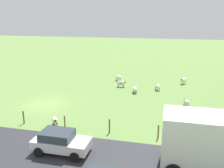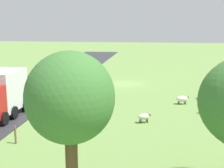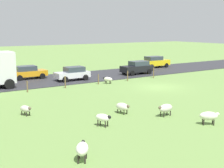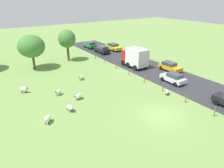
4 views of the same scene
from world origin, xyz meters
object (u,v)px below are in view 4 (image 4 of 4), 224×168
object	(u,v)px
sheep_4	(70,107)
sheep_6	(47,118)
sheep_0	(78,96)
sheep_5	(167,91)
tree_2	(67,39)
car_0	(90,45)
sheep_2	(58,91)
car_4	(173,78)
sheep_1	(24,89)
car_3	(114,47)
sheep_3	(81,77)
tree_0	(31,46)
car_2	(102,49)
truck_0	(135,57)
car_5	(170,66)

from	to	relation	value
sheep_4	sheep_6	xyz separation A→B (m)	(-2.84, -0.92, 0.02)
sheep_0	sheep_5	world-z (taller)	sheep_0
tree_2	car_0	distance (m)	11.70
sheep_2	car_4	bearing A→B (deg)	-19.44
sheep_1	sheep_6	xyz separation A→B (m)	(0.46, -8.89, -0.01)
sheep_5	car_0	bearing A→B (deg)	82.45
tree_2	car_4	bearing A→B (deg)	-66.26
car_3	sheep_0	bearing A→B (deg)	-134.09
car_0	car_3	bearing A→B (deg)	-54.40
sheep_1	tree_2	world-z (taller)	tree_2
sheep_5	sheep_6	size ratio (longest dim) A/B	0.88
sheep_3	tree_0	world-z (taller)	tree_0
sheep_0	tree_2	xyz separation A→B (m)	(5.57, 16.60, 3.89)
sheep_5	car_0	xyz separation A→B (m)	(3.83, 28.93, 0.38)
sheep_2	tree_0	distance (m)	13.09
sheep_5	sheep_6	xyz separation A→B (m)	(-15.31, 2.30, 0.08)
sheep_4	tree_0	xyz separation A→B (m)	(0.50, 17.27, 3.57)
sheep_1	sheep_5	bearing A→B (deg)	-35.36
sheep_1	car_4	xyz separation A→B (m)	(19.56, -8.90, 0.27)
car_4	sheep_4	bearing A→B (deg)	176.70
sheep_1	sheep_4	world-z (taller)	sheep_1
sheep_5	tree_2	world-z (taller)	tree_2
car_2	truck_0	bearing A→B (deg)	-90.35
sheep_1	car_2	distance (m)	22.88
sheep_4	car_0	distance (m)	30.44
sheep_4	car_5	xyz separation A→B (m)	(19.94, 3.00, 0.30)
sheep_3	car_5	world-z (taller)	car_5
tree_0	car_2	world-z (taller)	tree_0
car_0	car_3	xyz separation A→B (m)	(3.66, -5.12, 0.01)
sheep_1	car_4	distance (m)	21.49
truck_0	car_4	world-z (taller)	truck_0
sheep_1	sheep_2	xyz separation A→B (m)	(3.67, -3.29, -0.03)
tree_0	car_0	xyz separation A→B (m)	(15.80, 8.43, -3.25)
sheep_1	sheep_5	distance (m)	19.34
sheep_1	sheep_2	distance (m)	4.92
sheep_4	car_0	size ratio (longest dim) A/B	0.33
sheep_2	car_5	distance (m)	19.65
car_2	sheep_6	bearing A→B (deg)	-132.62
sheep_6	car_0	xyz separation A→B (m)	(19.14, 26.63, 0.31)
sheep_5	truck_0	size ratio (longest dim) A/B	0.22
sheep_0	sheep_1	xyz separation A→B (m)	(-5.35, 5.87, 0.08)
tree_2	truck_0	xyz separation A→B (m)	(8.56, -10.67, -2.46)
tree_0	tree_2	world-z (taller)	tree_2
car_2	car_4	size ratio (longest dim) A/B	1.15
sheep_4	car_4	world-z (taller)	car_4
sheep_3	car_4	distance (m)	14.11
car_2	car_3	xyz separation A→B (m)	(3.71, 0.75, -0.03)
sheep_1	sheep_5	size ratio (longest dim) A/B	1.08
car_4	sheep_2	bearing A→B (deg)	160.56
sheep_1	sheep_2	size ratio (longest dim) A/B	1.05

